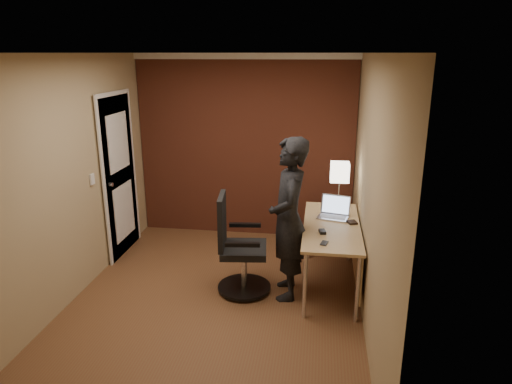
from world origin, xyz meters
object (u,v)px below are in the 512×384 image
(mouse, at_px, (322,232))
(desk_lamp, at_px, (340,173))
(office_chair, at_px, (238,251))
(person, at_px, (289,219))
(phone, at_px, (324,243))
(wallet, at_px, (352,222))
(laptop, at_px, (334,211))
(desk, at_px, (338,236))

(mouse, bearing_deg, desk_lamp, 65.97)
(office_chair, height_order, person, person)
(phone, height_order, person, person)
(phone, relative_size, office_chair, 0.11)
(mouse, bearing_deg, wallet, 33.53)
(laptop, xyz_separation_m, mouse, (-0.13, -0.52, -0.05))
(phone, bearing_deg, laptop, 96.15)
(desk, height_order, mouse, mouse)
(laptop, relative_size, mouse, 3.82)
(wallet, relative_size, person, 0.06)
(wallet, xyz_separation_m, person, (-0.67, -0.32, 0.12))
(laptop, distance_m, phone, 0.80)
(laptop, bearing_deg, office_chair, -153.05)
(phone, bearing_deg, desk, 87.69)
(desk, relative_size, phone, 13.04)
(mouse, distance_m, person, 0.37)
(desk_lamp, bearing_deg, person, -121.10)
(mouse, xyz_separation_m, phone, (0.02, -0.27, -0.01))
(desk, distance_m, office_chair, 1.10)
(person, bearing_deg, wallet, 108.75)
(phone, bearing_deg, mouse, 108.18)
(desk, height_order, office_chair, office_chair)
(phone, xyz_separation_m, person, (-0.37, 0.28, 0.12))
(mouse, relative_size, person, 0.06)
(laptop, distance_m, person, 0.70)
(desk_lamp, height_order, wallet, desk_lamp)
(desk, height_order, wallet, wallet)
(desk_lamp, height_order, laptop, desk_lamp)
(wallet, bearing_deg, person, -154.63)
(desk_lamp, distance_m, laptop, 0.52)
(laptop, height_order, wallet, laptop)
(desk_lamp, xyz_separation_m, person, (-0.53, -0.88, -0.29))
(phone, distance_m, person, 0.48)
(laptop, xyz_separation_m, phone, (-0.11, -0.79, -0.06))
(phone, xyz_separation_m, wallet, (0.30, 0.60, 0.01))
(wallet, bearing_deg, office_chair, -164.93)
(desk, relative_size, wallet, 13.64)
(wallet, height_order, person, person)
(phone, relative_size, person, 0.07)
(office_chair, bearing_deg, person, 0.84)
(laptop, bearing_deg, desk_lamp, 81.74)
(desk_lamp, bearing_deg, phone, -98.01)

